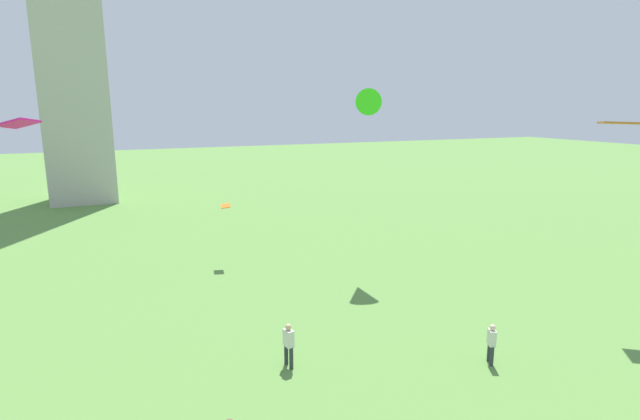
{
  "coord_description": "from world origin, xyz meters",
  "views": [
    {
      "loc": [
        -6.03,
        1.2,
        9.58
      ],
      "look_at": [
        2.65,
        21.01,
        4.99
      ],
      "focal_mm": 27.48,
      "sensor_mm": 36.0,
      "label": 1
    }
  ],
  "objects_px": {
    "kite_flying_0": "(365,103)",
    "kite_flying_2": "(18,123)",
    "kite_flying_5": "(621,123)",
    "person_0": "(289,342)",
    "kite_flying_1": "(226,206)",
    "person_2": "(491,342)"
  },
  "relations": [
    {
      "from": "kite_flying_0",
      "to": "kite_flying_2",
      "type": "distance_m",
      "value": 17.89
    },
    {
      "from": "kite_flying_0",
      "to": "kite_flying_5",
      "type": "relative_size",
      "value": 1.26
    },
    {
      "from": "person_0",
      "to": "kite_flying_1",
      "type": "relative_size",
      "value": 1.84
    },
    {
      "from": "person_2",
      "to": "kite_flying_5",
      "type": "height_order",
      "value": "kite_flying_5"
    },
    {
      "from": "person_0",
      "to": "kite_flying_1",
      "type": "bearing_deg",
      "value": -13.39
    },
    {
      "from": "person_2",
      "to": "kite_flying_0",
      "type": "relative_size",
      "value": 0.63
    },
    {
      "from": "person_2",
      "to": "kite_flying_2",
      "type": "height_order",
      "value": "kite_flying_2"
    },
    {
      "from": "person_0",
      "to": "kite_flying_2",
      "type": "height_order",
      "value": "kite_flying_2"
    },
    {
      "from": "person_2",
      "to": "kite_flying_0",
      "type": "distance_m",
      "value": 15.44
    },
    {
      "from": "person_0",
      "to": "kite_flying_2",
      "type": "xyz_separation_m",
      "value": [
        -9.36,
        11.59,
        7.82
      ]
    },
    {
      "from": "kite_flying_0",
      "to": "kite_flying_2",
      "type": "xyz_separation_m",
      "value": [
        -17.76,
        1.91,
        -1.0
      ]
    },
    {
      "from": "person_2",
      "to": "kite_flying_5",
      "type": "relative_size",
      "value": 0.79
    },
    {
      "from": "person_0",
      "to": "kite_flying_5",
      "type": "bearing_deg",
      "value": -104.06
    },
    {
      "from": "kite_flying_0",
      "to": "kite_flying_2",
      "type": "relative_size",
      "value": 1.23
    },
    {
      "from": "person_0",
      "to": "person_2",
      "type": "relative_size",
      "value": 1.08
    },
    {
      "from": "kite_flying_2",
      "to": "kite_flying_0",
      "type": "bearing_deg",
      "value": 34.34
    },
    {
      "from": "kite_flying_5",
      "to": "person_0",
      "type": "bearing_deg",
      "value": 33.61
    },
    {
      "from": "person_2",
      "to": "kite_flying_5",
      "type": "xyz_separation_m",
      "value": [
        8.26,
        1.77,
        7.96
      ]
    },
    {
      "from": "kite_flying_2",
      "to": "kite_flying_5",
      "type": "height_order",
      "value": "kite_flying_2"
    },
    {
      "from": "kite_flying_1",
      "to": "person_2",
      "type": "bearing_deg",
      "value": -148.78
    },
    {
      "from": "kite_flying_5",
      "to": "kite_flying_1",
      "type": "bearing_deg",
      "value": -7.06
    },
    {
      "from": "person_0",
      "to": "kite_flying_5",
      "type": "relative_size",
      "value": 0.85
    }
  ]
}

